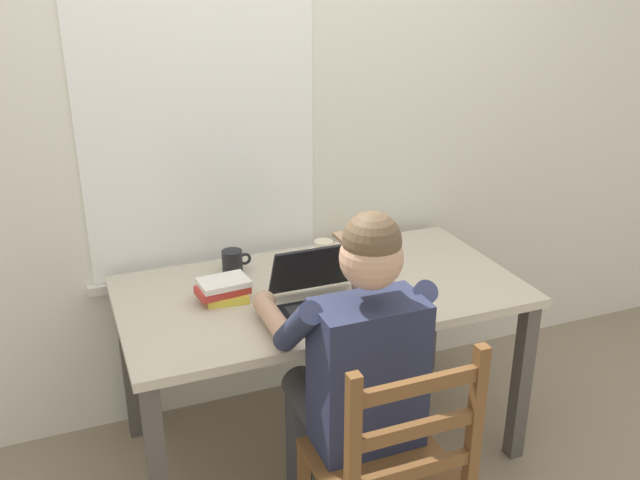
# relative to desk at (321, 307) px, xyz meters

# --- Properties ---
(ground_plane) EXTENTS (8.00, 8.00, 0.00)m
(ground_plane) POSITION_rel_desk_xyz_m (0.00, 0.00, -0.65)
(ground_plane) COLOR gray
(back_wall) EXTENTS (6.00, 0.08, 2.60)m
(back_wall) POSITION_rel_desk_xyz_m (-0.01, 0.49, 0.65)
(back_wall) COLOR silver
(back_wall) RESTS_ON ground
(desk) EXTENTS (1.54, 0.82, 0.74)m
(desk) POSITION_rel_desk_xyz_m (0.00, 0.00, 0.00)
(desk) COLOR #BCB29E
(desk) RESTS_ON ground
(seated_person) EXTENTS (0.50, 0.60, 1.25)m
(seated_person) POSITION_rel_desk_xyz_m (-0.08, -0.48, 0.04)
(seated_person) COLOR #232842
(seated_person) RESTS_ON ground
(wooden_chair) EXTENTS (0.42, 0.42, 0.95)m
(wooden_chair) POSITION_rel_desk_xyz_m (-0.08, -0.76, -0.18)
(wooden_chair) COLOR brown
(wooden_chair) RESTS_ON ground
(laptop) EXTENTS (0.33, 0.33, 0.22)m
(laptop) POSITION_rel_desk_xyz_m (-0.05, -0.16, 0.14)
(laptop) COLOR black
(laptop) RESTS_ON desk
(computer_mouse) EXTENTS (0.06, 0.10, 0.03)m
(computer_mouse) POSITION_rel_desk_xyz_m (0.22, -0.25, 0.10)
(computer_mouse) COLOR black
(computer_mouse) RESTS_ON desk
(coffee_mug_white) EXTENTS (0.12, 0.08, 0.09)m
(coffee_mug_white) POSITION_rel_desk_xyz_m (0.11, 0.23, 0.13)
(coffee_mug_white) COLOR beige
(coffee_mug_white) RESTS_ON desk
(coffee_mug_dark) EXTENTS (0.12, 0.08, 0.10)m
(coffee_mug_dark) POSITION_rel_desk_xyz_m (-0.28, 0.26, 0.13)
(coffee_mug_dark) COLOR black
(coffee_mug_dark) RESTS_ON desk
(book_stack_main) EXTENTS (0.20, 0.14, 0.08)m
(book_stack_main) POSITION_rel_desk_xyz_m (-0.37, 0.03, 0.13)
(book_stack_main) COLOR gold
(book_stack_main) RESTS_ON desk
(paper_pile_near_laptop) EXTENTS (0.27, 0.26, 0.01)m
(paper_pile_near_laptop) POSITION_rel_desk_xyz_m (0.07, 0.25, 0.09)
(paper_pile_near_laptop) COLOR white
(paper_pile_near_laptop) RESTS_ON desk
(landscape_photo_print) EXTENTS (0.15, 0.12, 0.00)m
(landscape_photo_print) POSITION_rel_desk_xyz_m (0.31, 0.25, 0.09)
(landscape_photo_print) COLOR gold
(landscape_photo_print) RESTS_ON desk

